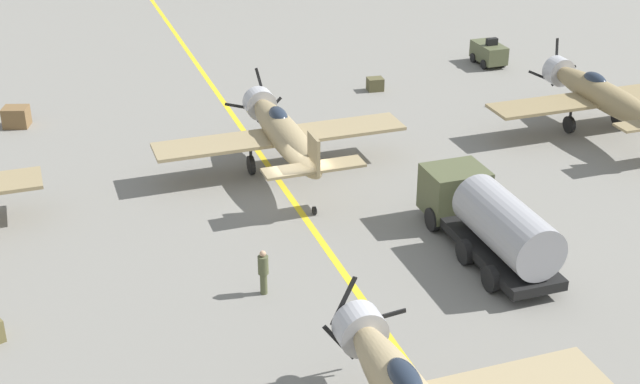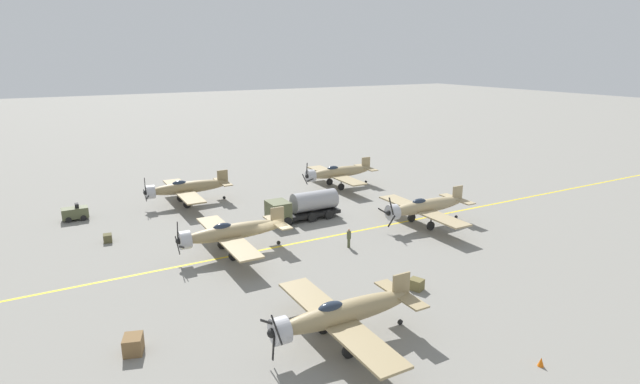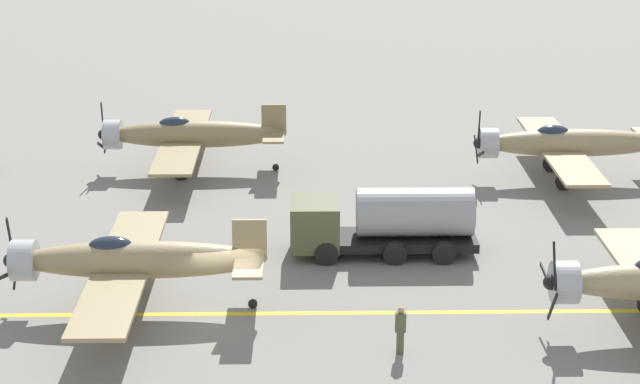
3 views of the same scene
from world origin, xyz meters
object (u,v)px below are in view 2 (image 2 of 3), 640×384
airplane_mid_left (341,314)px  supply_crate_by_tanker (133,345)px  fuel_tanker (303,206)px  ground_crew_walking (349,237)px  tow_tractor (75,213)px  traffic_cone (541,362)px  airplane_mid_center (231,232)px  airplane_near_right (338,173)px  airplane_near_center (424,207)px  supply_crate_mid_lane (416,284)px  supply_crate_outboard (108,238)px  airplane_mid_right (186,188)px

airplane_mid_left → supply_crate_by_tanker: 12.46m
fuel_tanker → ground_crew_walking: 9.19m
airplane_mid_left → tow_tractor: size_ratio=4.62×
tow_tractor → traffic_cone: tow_tractor is taller
tow_tractor → ground_crew_walking: (-20.95, -21.34, 0.19)m
airplane_mid_center → airplane_near_right: airplane_near_right is taller
airplane_mid_center → traffic_cone: size_ratio=21.82×
tow_tractor → airplane_near_center: bearing=-121.9°
supply_crate_mid_lane → supply_crate_outboard: (21.93, 19.04, -0.04)m
airplane_mid_center → tow_tractor: size_ratio=4.62×
tow_tractor → ground_crew_walking: size_ratio=1.44×
fuel_tanker → supply_crate_by_tanker: 26.51m
fuel_tanker → supply_crate_outboard: bearing=80.9°
fuel_tanker → tow_tractor: (11.77, 21.37, -0.72)m
airplane_near_right → airplane_mid_right: bearing=72.9°
airplane_mid_center → tow_tractor: (17.17, 11.43, -1.22)m
airplane_near_center → traffic_cone: size_ratio=21.82×
supply_crate_by_tanker → supply_crate_mid_lane: 20.09m
airplane_mid_left → airplane_mid_center: 16.96m
airplane_near_right → traffic_cone: airplane_near_right is taller
airplane_mid_left → tow_tractor: airplane_mid_left is taller
airplane_mid_right → supply_crate_outboard: airplane_mid_right is taller
airplane_near_right → supply_crate_by_tanker: (-26.97, 30.35, -1.47)m
airplane_mid_center → supply_crate_outboard: bearing=54.2°
airplane_near_center → airplane_mid_center: 20.10m
supply_crate_outboard → traffic_cone: supply_crate_outboard is taller
airplane_near_center → tow_tractor: airplane_near_center is taller
airplane_mid_center → fuel_tanker: airplane_mid_center is taller
fuel_tanker → supply_crate_by_tanker: size_ratio=6.20×
fuel_tanker → ground_crew_walking: fuel_tanker is taller
tow_tractor → supply_crate_mid_lane: 37.27m
airplane_mid_center → supply_crate_by_tanker: size_ratio=9.31×
airplane_mid_left → supply_crate_by_tanker: (5.16, 11.25, -1.47)m
airplane_mid_right → traffic_cone: airplane_mid_right is taller
supply_crate_by_tanker → traffic_cone: (-12.66, -19.98, -0.26)m
fuel_tanker → ground_crew_walking: (-9.17, 0.02, -0.53)m
airplane_mid_left → supply_crate_by_tanker: size_ratio=9.31×
ground_crew_walking → supply_crate_by_tanker: size_ratio=1.40×
ground_crew_walking → supply_crate_outboard: size_ratio=1.98×
airplane_mid_right → airplane_near_center: bearing=-125.1°
supply_crate_outboard → airplane_mid_left: bearing=-158.0°
tow_tractor → airplane_mid_left: bearing=-159.9°
airplane_near_center → supply_crate_outboard: 31.20m
airplane_near_right → supply_crate_mid_lane: airplane_near_right is taller
airplane_near_right → tow_tractor: size_ratio=4.62×
tow_tractor → supply_crate_outboard: size_ratio=2.85×
airplane_mid_right → airplane_near_right: bearing=-85.7°
airplane_mid_center → traffic_cone: (-24.44, -9.74, -1.74)m
airplane_near_right → fuel_tanker: size_ratio=1.50×
supply_crate_outboard → airplane_near_center: bearing=-110.3°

